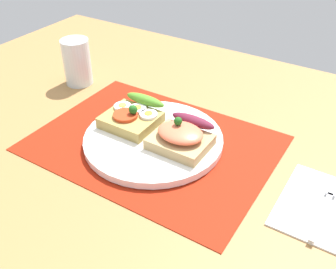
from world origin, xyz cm
name	(u,v)px	position (x,y,z in cm)	size (l,w,h in cm)	color
ground_plane	(154,151)	(0.00, 0.00, -1.60)	(120.00, 90.00, 3.20)	#9B6E3D
placemat	(154,143)	(0.00, 0.00, 0.15)	(40.73, 30.02, 0.30)	#961C0A
plate	(153,139)	(0.00, 0.00, 0.93)	(24.13, 24.13, 1.27)	white
sandwich_egg_tomato	(133,116)	(-5.40, 1.62, 3.07)	(9.32, 9.83, 4.22)	#A68C48
sandwich_salmon	(182,135)	(5.38, 0.62, 3.40)	(9.56, 9.24, 5.12)	tan
napkin	(321,208)	(28.94, -0.42, 0.30)	(11.47, 14.96, 0.60)	white
fork	(326,206)	(29.40, -0.18, 0.76)	(1.62, 13.91, 0.32)	#B7B7BC
drinking_glass	(77,62)	(-26.72, 10.31, 4.99)	(5.94, 5.94, 9.97)	silver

